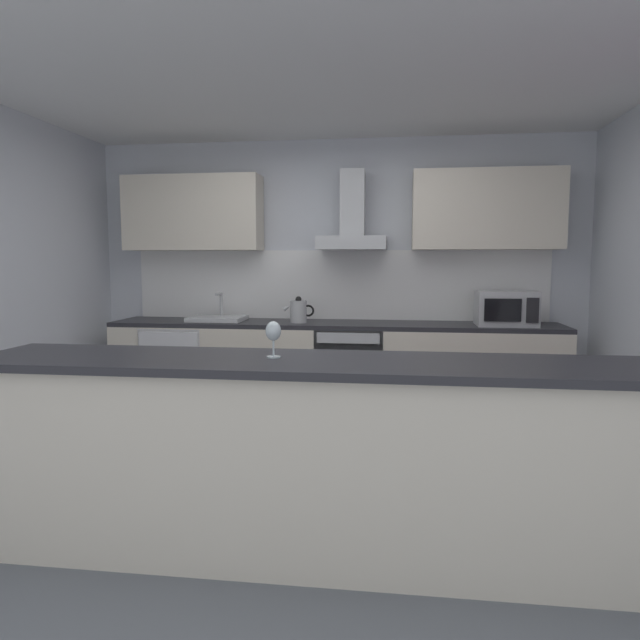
{
  "coord_description": "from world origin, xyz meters",
  "views": [
    {
      "loc": [
        0.57,
        -3.48,
        1.46
      ],
      "look_at": [
        0.05,
        0.41,
        1.05
      ],
      "focal_mm": 31.99,
      "sensor_mm": 36.0,
      "label": 1
    }
  ],
  "objects_px": {
    "refrigerator": "(181,370)",
    "microwave": "(506,308)",
    "wine_glass": "(273,332)",
    "kettle": "(299,311)",
    "oven": "(351,371)",
    "sink": "(218,318)",
    "range_hood": "(352,225)"
  },
  "relations": [
    {
      "from": "sink",
      "to": "range_hood",
      "type": "distance_m",
      "value": 1.52
    },
    {
      "from": "oven",
      "to": "refrigerator",
      "type": "distance_m",
      "value": 1.62
    },
    {
      "from": "refrigerator",
      "to": "sink",
      "type": "distance_m",
      "value": 0.62
    },
    {
      "from": "microwave",
      "to": "sink",
      "type": "xyz_separation_m",
      "value": [
        -2.6,
        0.04,
        -0.12
      ]
    },
    {
      "from": "refrigerator",
      "to": "kettle",
      "type": "distance_m",
      "value": 1.28
    },
    {
      "from": "range_hood",
      "to": "refrigerator",
      "type": "bearing_deg",
      "value": -175.33
    },
    {
      "from": "kettle",
      "to": "range_hood",
      "type": "distance_m",
      "value": 0.93
    },
    {
      "from": "oven",
      "to": "wine_glass",
      "type": "height_order",
      "value": "wine_glass"
    },
    {
      "from": "refrigerator",
      "to": "wine_glass",
      "type": "bearing_deg",
      "value": -59.36
    },
    {
      "from": "microwave",
      "to": "refrigerator",
      "type": "bearing_deg",
      "value": 179.51
    },
    {
      "from": "microwave",
      "to": "range_hood",
      "type": "distance_m",
      "value": 1.54
    },
    {
      "from": "oven",
      "to": "sink",
      "type": "bearing_deg",
      "value": 179.5
    },
    {
      "from": "oven",
      "to": "microwave",
      "type": "height_order",
      "value": "microwave"
    },
    {
      "from": "sink",
      "to": "wine_glass",
      "type": "distance_m",
      "value": 2.67
    },
    {
      "from": "kettle",
      "to": "wine_glass",
      "type": "xyz_separation_m",
      "value": [
        0.29,
        -2.39,
        0.11
      ]
    },
    {
      "from": "microwave",
      "to": "range_hood",
      "type": "relative_size",
      "value": 0.69
    },
    {
      "from": "refrigerator",
      "to": "sink",
      "type": "height_order",
      "value": "sink"
    },
    {
      "from": "wine_glass",
      "to": "range_hood",
      "type": "bearing_deg",
      "value": 85.92
    },
    {
      "from": "microwave",
      "to": "wine_glass",
      "type": "xyz_separation_m",
      "value": [
        -1.53,
        -2.4,
        0.06
      ]
    },
    {
      "from": "oven",
      "to": "wine_glass",
      "type": "xyz_separation_m",
      "value": [
        -0.18,
        -2.43,
        0.65
      ]
    },
    {
      "from": "refrigerator",
      "to": "microwave",
      "type": "distance_m",
      "value": 3.03
    },
    {
      "from": "range_hood",
      "to": "wine_glass",
      "type": "bearing_deg",
      "value": -94.08
    },
    {
      "from": "microwave",
      "to": "sink",
      "type": "relative_size",
      "value": 1.0
    },
    {
      "from": "microwave",
      "to": "kettle",
      "type": "relative_size",
      "value": 1.73
    },
    {
      "from": "kettle",
      "to": "refrigerator",
      "type": "bearing_deg",
      "value": 178.45
    },
    {
      "from": "oven",
      "to": "wine_glass",
      "type": "distance_m",
      "value": 2.52
    },
    {
      "from": "refrigerator",
      "to": "range_hood",
      "type": "relative_size",
      "value": 1.18
    },
    {
      "from": "microwave",
      "to": "range_hood",
      "type": "xyz_separation_m",
      "value": [
        -1.35,
        0.16,
        0.74
      ]
    },
    {
      "from": "refrigerator",
      "to": "kettle",
      "type": "xyz_separation_m",
      "value": [
        1.15,
        -0.03,
        0.58
      ]
    },
    {
      "from": "refrigerator",
      "to": "wine_glass",
      "type": "distance_m",
      "value": 2.9
    },
    {
      "from": "oven",
      "to": "refrigerator",
      "type": "relative_size",
      "value": 0.94
    },
    {
      "from": "oven",
      "to": "range_hood",
      "type": "xyz_separation_m",
      "value": [
        0.0,
        0.13,
        1.33
      ]
    }
  ]
}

